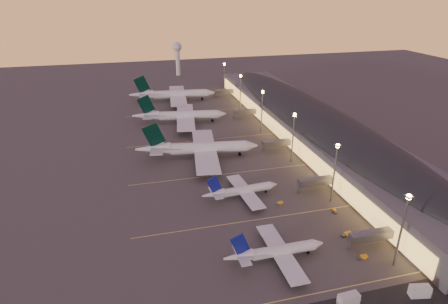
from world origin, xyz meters
The scene contains 16 objects.
ground centered at (0.00, 0.00, 0.00)m, with size 700.00×700.00×0.00m, color #3F3C3A.
airliner_narrow_south centered at (0.11, -28.06, 3.18)m, with size 34.23×30.43×12.28m.
airliner_narrow_north centered at (0.93, 12.70, 3.11)m, with size 33.73×30.21×12.04m.
airliner_wide_near centered at (-8.77, 57.02, 5.21)m, with size 63.17×58.09×20.23m.
airliner_wide_mid centered at (-9.74, 113.81, 5.01)m, with size 60.84×55.94×19.48m.
airliner_wide_far centered at (-7.69, 166.26, 5.42)m, with size 65.84×60.29×21.06m.
terminal_building centered at (61.84, 72.47, 8.78)m, with size 56.35×255.00×17.46m.
light_masts centered at (36.00, 65.00, 17.55)m, with size 2.20×217.20×25.90m.
radar_tower centered at (10.00, 260.00, 21.87)m, with size 9.00×9.00×32.50m.
lane_markings centered at (0.00, 40.00, 0.01)m, with size 90.00×180.36×0.00m.
baggage_tug_a centered at (28.15, -34.84, 0.47)m, with size 3.48×1.58×1.03m.
baggage_tug_b centered at (29.85, -22.64, 0.56)m, with size 4.33×2.45×1.22m.
baggage_tug_c centered at (14.63, 3.19, 0.44)m, with size 3.47×2.06×0.97m.
catering_truck_a centered at (13.17, -51.04, 1.71)m, with size 6.61×2.88×3.65m.
catering_truck_b centered at (34.69, -53.29, 1.64)m, with size 6.60×3.58×3.51m.
baggage_tug_d centered at (33.52, -7.46, 0.43)m, with size 1.84×3.33×0.94m.
Camera 1 is at (-40.33, -118.32, 81.08)m, focal length 30.00 mm.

